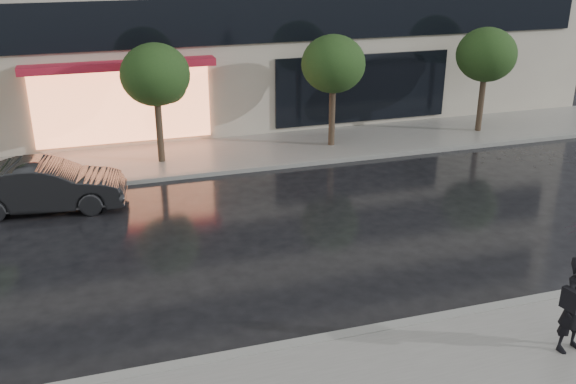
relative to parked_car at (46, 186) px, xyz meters
name	(u,v)px	position (x,y,z in m)	size (l,w,h in m)	color
ground	(367,305)	(6.45, -7.17, -0.70)	(120.00, 120.00, 0.00)	black
sidewalk_far	(248,152)	(6.45, 3.08, -0.64)	(60.00, 3.50, 0.12)	slate
curb_near	(388,328)	(6.45, -8.17, -0.63)	(60.00, 0.25, 0.14)	gray
curb_far	(261,168)	(6.45, 1.33, -0.63)	(60.00, 0.25, 0.14)	gray
tree_mid_west	(157,77)	(3.51, 2.86, 2.23)	(2.20, 2.20, 3.99)	#33261C
tree_mid_east	(335,66)	(9.51, 2.86, 2.23)	(2.20, 2.20, 3.99)	#33261C
tree_far_east	(487,57)	(15.51, 2.86, 2.23)	(2.20, 2.20, 3.99)	#33261C
parked_car	(46,186)	(0.00, 0.00, 0.00)	(1.47, 4.23, 1.39)	black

